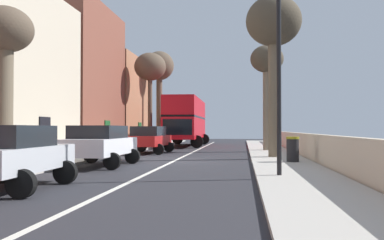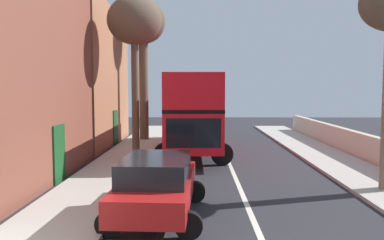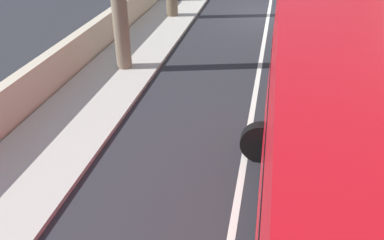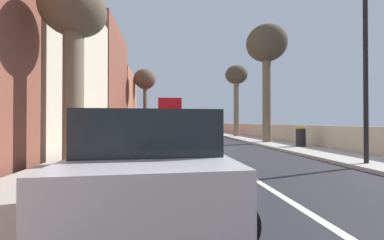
% 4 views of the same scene
% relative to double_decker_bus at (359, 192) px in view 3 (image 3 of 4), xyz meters
% --- Properties ---
extents(ground_plane, '(84.00, 84.00, 0.00)m').
position_rel_double_decker_bus_xyz_m(ground_plane, '(1.70, -16.60, -2.35)').
color(ground_plane, '#28282D').
extents(road_centre_line, '(0.16, 54.00, 0.01)m').
position_rel_double_decker_bus_xyz_m(road_centre_line, '(1.70, -16.60, -2.35)').
color(road_centre_line, silver).
rests_on(road_centre_line, ground).
extents(sidewalk_left, '(2.60, 60.00, 0.12)m').
position_rel_double_decker_bus_xyz_m(sidewalk_left, '(-3.20, -16.60, -2.29)').
color(sidewalk_left, '#B2ADA3').
rests_on(sidewalk_left, ground).
extents(sidewalk_right, '(2.60, 60.00, 0.12)m').
position_rel_double_decker_bus_xyz_m(sidewalk_right, '(6.60, -16.60, -2.29)').
color(sidewalk_right, '#B2ADA3').
rests_on(sidewalk_right, ground).
extents(double_decker_bus, '(3.68, 11.07, 4.06)m').
position_rel_double_decker_bus_xyz_m(double_decker_bus, '(0.00, 0.00, 0.00)').
color(double_decker_bus, red).
rests_on(double_decker_bus, ground).
extents(parked_car_red_left_2, '(2.58, 4.63, 1.66)m').
position_rel_double_decker_bus_xyz_m(parked_car_red_left_2, '(-0.80, -10.89, -1.41)').
color(parked_car_red_left_2, '#AD1919').
rests_on(parked_car_red_left_2, ground).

